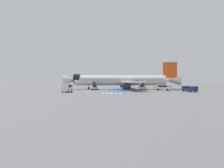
% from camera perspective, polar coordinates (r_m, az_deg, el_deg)
% --- Properties ---
extents(ground_plane, '(600.00, 600.00, 0.00)m').
position_cam_1_polar(ground_plane, '(70.58, 2.20, -1.67)').
color(ground_plane, slate).
extents(apron_leadline_yellow, '(79.21, 10.75, 0.01)m').
position_cam_1_polar(apron_leadline_yellow, '(69.89, 2.63, -1.70)').
color(apron_leadline_yellow, gold).
rests_on(apron_leadline_yellow, ground_plane).
extents(apron_stand_patch_blue, '(5.98, 12.94, 0.01)m').
position_cam_1_polar(apron_stand_patch_blue, '(58.74, 1.81, -2.22)').
color(apron_stand_patch_blue, '#2856A8').
rests_on(apron_stand_patch_blue, ground_plane).
extents(apron_walkway_bar_0, '(0.44, 3.60, 0.01)m').
position_cam_1_polar(apron_walkway_bar_0, '(47.77, -3.00, -2.98)').
color(apron_walkway_bar_0, silver).
rests_on(apron_walkway_bar_0, ground_plane).
extents(apron_walkway_bar_1, '(0.44, 3.60, 0.01)m').
position_cam_1_polar(apron_walkway_bar_1, '(47.58, -1.57, -2.99)').
color(apron_walkway_bar_1, silver).
rests_on(apron_walkway_bar_1, ground_plane).
extents(apron_walkway_bar_2, '(0.44, 3.60, 0.01)m').
position_cam_1_polar(apron_walkway_bar_2, '(47.41, -0.14, -3.00)').
color(apron_walkway_bar_2, silver).
rests_on(apron_walkway_bar_2, ground_plane).
extents(apron_walkway_bar_3, '(0.44, 3.60, 0.01)m').
position_cam_1_polar(apron_walkway_bar_3, '(47.28, 1.31, -3.02)').
color(apron_walkway_bar_3, silver).
rests_on(apron_walkway_bar_3, ground_plane).
extents(apron_walkway_bar_4, '(0.44, 3.60, 0.01)m').
position_cam_1_polar(apron_walkway_bar_4, '(47.18, 2.76, -3.03)').
color(apron_walkway_bar_4, silver).
rests_on(apron_walkway_bar_4, ground_plane).
extents(airliner, '(46.45, 34.77, 10.80)m').
position_cam_1_polar(airliner, '(69.85, 3.14, 1.17)').
color(airliner, silver).
rests_on(airliner, ground_plane).
extents(boarding_stairs_forward, '(2.81, 5.44, 3.79)m').
position_cam_1_polar(boarding_stairs_forward, '(65.43, -5.80, -1.05)').
color(boarding_stairs_forward, '#ADB2BA').
rests_on(boarding_stairs_forward, ground_plane).
extents(boarding_stairs_aft, '(2.81, 5.44, 3.82)m').
position_cam_1_polar(boarding_stairs_aft, '(66.30, 9.84, -1.03)').
color(boarding_stairs_aft, '#ADB2BA').
rests_on(boarding_stairs_aft, ground_plane).
extents(fuel_tanker, '(2.94, 8.61, 3.66)m').
position_cam_1_polar(fuel_tanker, '(93.13, 9.75, 0.12)').
color(fuel_tanker, '#38383D').
rests_on(fuel_tanker, ground_plane).
extents(service_van_0, '(5.60, 4.32, 1.96)m').
position_cam_1_polar(service_van_0, '(63.23, 16.48, -0.96)').
color(service_van_0, silver).
rests_on(service_van_0, ground_plane).
extents(service_van_1, '(2.08, 4.25, 2.40)m').
position_cam_1_polar(service_van_1, '(53.13, -14.48, -1.07)').
color(service_van_1, silver).
rests_on(service_van_1, ground_plane).
extents(service_van_2, '(3.55, 5.61, 1.73)m').
position_cam_1_polar(service_van_2, '(58.28, 23.95, -1.30)').
color(service_van_2, '#1E234C').
rests_on(service_van_2, ground_plane).
extents(baggage_cart, '(2.73, 1.74, 0.87)m').
position_cam_1_polar(baggage_cart, '(62.26, 4.01, -1.81)').
color(baggage_cart, gray).
rests_on(baggage_cart, ground_plane).
extents(ground_crew_0, '(0.46, 0.29, 1.73)m').
position_cam_1_polar(ground_crew_0, '(69.13, 14.69, -0.94)').
color(ground_crew_0, '#2D2D33').
rests_on(ground_crew_0, ground_plane).
extents(ground_crew_1, '(0.40, 0.49, 1.86)m').
position_cam_1_polar(ground_crew_1, '(68.31, 13.44, -0.89)').
color(ground_crew_1, '#191E38').
rests_on(ground_crew_1, ground_plane).
extents(traffic_cone_0, '(0.46, 0.46, 0.52)m').
position_cam_1_polar(traffic_cone_0, '(68.85, -14.34, -1.56)').
color(traffic_cone_0, orange).
rests_on(traffic_cone_0, ground_plane).
extents(traffic_cone_1, '(0.56, 0.56, 0.62)m').
position_cam_1_polar(traffic_cone_1, '(61.82, -10.80, -1.79)').
color(traffic_cone_1, orange).
rests_on(traffic_cone_1, ground_plane).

